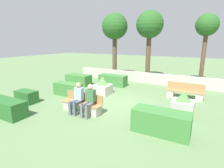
# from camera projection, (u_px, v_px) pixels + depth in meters

# --- Properties ---
(ground_plane) EXTENTS (60.00, 60.00, 0.00)m
(ground_plane) POSITION_uv_depth(u_px,v_px,m) (110.00, 104.00, 8.75)
(ground_plane) COLOR #607F51
(perimeter_wall) EXTENTS (11.46, 0.30, 0.76)m
(perimeter_wall) POSITION_uv_depth(u_px,v_px,m) (145.00, 78.00, 13.21)
(perimeter_wall) COLOR #B7B2A8
(perimeter_wall) RESTS_ON ground_plane
(bench_front) EXTENTS (1.93, 0.48, 0.84)m
(bench_front) POSITION_uv_depth(u_px,v_px,m) (82.00, 105.00, 7.68)
(bench_front) COLOR #A37A4C
(bench_front) RESTS_ON ground_plane
(bench_left_side) EXTENTS (1.93, 0.49, 0.84)m
(bench_left_side) POSITION_uv_depth(u_px,v_px,m) (185.00, 93.00, 9.49)
(bench_left_side) COLOR #A37A4C
(bench_left_side) RESTS_ON ground_plane
(person_seated_man) EXTENTS (0.38, 0.64, 1.33)m
(person_seated_man) POSITION_uv_depth(u_px,v_px,m) (77.00, 97.00, 7.52)
(person_seated_man) COLOR #515B70
(person_seated_man) RESTS_ON ground_plane
(person_seated_woman) EXTENTS (0.38, 0.64, 1.33)m
(person_seated_woman) POSITION_uv_depth(u_px,v_px,m) (89.00, 99.00, 7.23)
(person_seated_woman) COLOR slate
(person_seated_woman) RESTS_ON ground_plane
(hedge_block_near_left) EXTENTS (1.79, 0.86, 0.73)m
(hedge_block_near_left) POSITION_uv_depth(u_px,v_px,m) (79.00, 80.00, 12.58)
(hedge_block_near_left) COLOR #3D7A38
(hedge_block_near_left) RESTS_ON ground_plane
(hedge_block_near_right) EXTENTS (1.67, 0.66, 0.72)m
(hedge_block_near_right) POSITION_uv_depth(u_px,v_px,m) (68.00, 89.00, 10.10)
(hedge_block_near_right) COLOR #3D7A38
(hedge_block_near_right) RESTS_ON ground_plane
(hedge_block_mid_left) EXTENTS (1.90, 0.75, 0.81)m
(hedge_block_mid_left) POSITION_uv_depth(u_px,v_px,m) (161.00, 122.00, 5.89)
(hedge_block_mid_left) COLOR #3D7A38
(hedge_block_mid_left) RESTS_ON ground_plane
(hedge_block_mid_right) EXTENTS (1.13, 0.62, 0.62)m
(hedge_block_mid_right) POSITION_uv_depth(u_px,v_px,m) (27.00, 97.00, 8.91)
(hedge_block_mid_right) COLOR #286028
(hedge_block_mid_right) RESTS_ON ground_plane
(hedge_block_far_left) EXTENTS (1.98, 0.76, 0.75)m
(hedge_block_far_left) POSITION_uv_depth(u_px,v_px,m) (113.00, 80.00, 12.37)
(hedge_block_far_left) COLOR #3D7A38
(hedge_block_far_left) RESTS_ON ground_plane
(hedge_block_far_right) EXTENTS (2.03, 0.73, 0.70)m
(hedge_block_far_right) POSITION_uv_depth(u_px,v_px,m) (5.00, 107.00, 7.34)
(hedge_block_far_right) COLOR #286028
(hedge_block_far_right) RESTS_ON ground_plane
(planter_corner_left) EXTENTS (0.87, 0.87, 1.06)m
(planter_corner_left) POSITION_uv_depth(u_px,v_px,m) (183.00, 105.00, 7.32)
(planter_corner_left) COLOR #B7B2A8
(planter_corner_left) RESTS_ON ground_plane
(planter_corner_right) EXTENTS (0.94, 0.94, 1.05)m
(planter_corner_right) POSITION_uv_depth(u_px,v_px,m) (102.00, 87.00, 10.29)
(planter_corner_right) COLOR #B7B2A8
(planter_corner_right) RESTS_ON ground_plane
(tree_leftmost) EXTENTS (2.15, 2.15, 5.34)m
(tree_leftmost) POSITION_uv_depth(u_px,v_px,m) (115.00, 28.00, 14.49)
(tree_leftmost) COLOR brown
(tree_leftmost) RESTS_ON ground_plane
(tree_center_left) EXTENTS (2.10, 2.10, 5.38)m
(tree_center_left) POSITION_uv_depth(u_px,v_px,m) (150.00, 26.00, 13.50)
(tree_center_left) COLOR brown
(tree_center_left) RESTS_ON ground_plane
(tree_center_right) EXTENTS (1.50, 1.50, 4.89)m
(tree_center_right) POSITION_uv_depth(u_px,v_px,m) (207.00, 28.00, 11.84)
(tree_center_right) COLOR brown
(tree_center_right) RESTS_ON ground_plane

